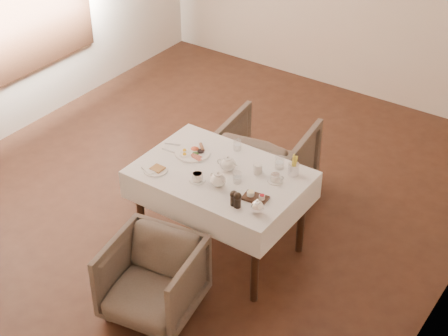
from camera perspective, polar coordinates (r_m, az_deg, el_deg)
table at (r=5.27m, az=-0.28°, el=-1.38°), size 1.28×0.88×0.75m
armchair_near at (r=4.99m, az=-5.95°, el=-9.17°), size 0.74×0.75×0.59m
armchair_far at (r=6.09m, az=3.52°, el=0.73°), size 0.84×0.86×0.70m
breakfast_plate at (r=5.43m, az=-2.59°, el=1.35°), size 0.28×0.28×0.04m
side_plate at (r=5.25m, az=-5.79°, el=-0.12°), size 0.20×0.19×0.02m
teapot_centre at (r=5.19m, az=0.34°, el=0.40°), size 0.19×0.16×0.13m
teapot_front at (r=5.02m, az=-0.49°, el=-0.92°), size 0.19×0.16×0.13m
creamer at (r=5.18m, az=2.82°, el=-0.05°), size 0.07×0.07×0.08m
teacup_near at (r=5.10m, az=-2.23°, el=-0.77°), size 0.12×0.12×0.06m
teacup_far at (r=5.11m, az=4.31°, el=-0.84°), size 0.12×0.12×0.06m
glass_left at (r=5.45m, az=1.12°, el=1.94°), size 0.07×0.07×0.09m
glass_mid at (r=5.07m, az=1.12°, el=-0.80°), size 0.08×0.08×0.09m
glass_right at (r=5.24m, az=4.64°, el=0.44°), size 0.08×0.08×0.10m
condiment_board at (r=4.93m, az=2.61°, el=-2.42°), size 0.19×0.14×0.05m
pepper_mill_left at (r=4.84m, az=0.82°, el=-2.50°), size 0.07×0.07×0.12m
pepper_mill_right at (r=4.82m, az=1.13°, el=-2.66°), size 0.08×0.08×0.12m
silver_pot at (r=4.77m, az=2.79°, el=-3.18°), size 0.14×0.13×0.12m
fries_cup at (r=5.16m, az=5.83°, el=0.15°), size 0.08×0.08×0.17m
cutlery_fork at (r=5.54m, az=-3.99°, el=1.95°), size 0.19×0.08×0.00m
cutlery_knife at (r=5.46m, az=-4.42°, el=1.36°), size 0.18×0.03×0.00m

